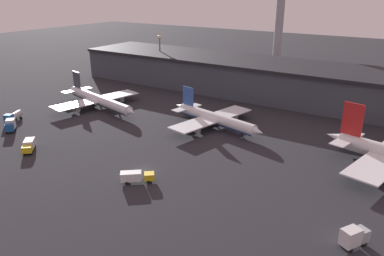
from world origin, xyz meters
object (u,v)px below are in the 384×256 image
object	(u,v)px
airplane_0	(98,100)
service_vehicle_3	(136,176)
service_vehicle_0	(13,117)
service_vehicle_2	(10,125)
service_vehicle_1	(29,145)
service_vehicle_5	(354,237)
control_tower	(280,14)
airplane_1	(215,118)

from	to	relation	value
airplane_0	service_vehicle_3	distance (m)	60.44
service_vehicle_0	service_vehicle_2	size ratio (longest dim) A/B	1.54
service_vehicle_1	service_vehicle_3	bearing A→B (deg)	49.54
airplane_0	service_vehicle_2	size ratio (longest dim) A/B	8.70
airplane_0	service_vehicle_5	world-z (taller)	airplane_0
service_vehicle_1	control_tower	bearing A→B (deg)	129.23
service_vehicle_5	airplane_0	bearing A→B (deg)	101.28
service_vehicle_0	service_vehicle_5	xyz separation A→B (m)	(107.89, -6.51, 0.22)
service_vehicle_0	service_vehicle_3	xyz separation A→B (m)	(61.47, -9.49, -0.26)
control_tower	service_vehicle_3	bearing A→B (deg)	-81.96
airplane_1	service_vehicle_5	xyz separation A→B (m)	(49.13, -38.18, -0.94)
service_vehicle_0	control_tower	xyz separation A→B (m)	(41.80, 129.80, 26.79)
airplane_0	control_tower	xyz separation A→B (m)	(29.10, 103.62, 25.53)
service_vehicle_5	control_tower	distance (m)	153.80
airplane_1	service_vehicle_3	bearing A→B (deg)	-73.35
airplane_0	service_vehicle_0	xyz separation A→B (m)	(-12.71, -26.18, -1.26)
service_vehicle_2	airplane_0	bearing A→B (deg)	123.87
airplane_1	service_vehicle_0	world-z (taller)	airplane_1
airplane_0	airplane_1	bearing A→B (deg)	19.67
airplane_0	service_vehicle_3	world-z (taller)	airplane_0
service_vehicle_0	service_vehicle_5	bearing A→B (deg)	60.49
airplane_1	service_vehicle_1	xyz separation A→B (m)	(-33.56, -43.46, -1.31)
service_vehicle_0	service_vehicle_5	distance (m)	108.08
airplane_1	service_vehicle_3	xyz separation A→B (m)	(2.71, -41.16, -1.42)
airplane_0	service_vehicle_0	size ratio (longest dim) A/B	5.65
service_vehicle_1	airplane_1	bearing A→B (deg)	98.24
service_vehicle_3	service_vehicle_5	xyz separation A→B (m)	(46.41, 2.98, 0.47)
airplane_0	service_vehicle_0	world-z (taller)	airplane_0
service_vehicle_1	control_tower	size ratio (longest dim) A/B	0.13
service_vehicle_0	control_tower	world-z (taller)	control_tower
airplane_0	service_vehicle_2	distance (m)	32.34
service_vehicle_3	service_vehicle_5	world-z (taller)	service_vehicle_5
service_vehicle_1	service_vehicle_2	bearing A→B (deg)	-152.98
airplane_1	control_tower	size ratio (longest dim) A/B	0.74
control_tower	airplane_0	bearing A→B (deg)	-105.68
service_vehicle_3	control_tower	xyz separation A→B (m)	(-19.67, 139.29, 27.04)
service_vehicle_5	service_vehicle_3	bearing A→B (deg)	123.92
service_vehicle_0	service_vehicle_3	size ratio (longest dim) A/B	1.06
airplane_0	service_vehicle_3	size ratio (longest dim) A/B	5.97
service_vehicle_1	service_vehicle_5	bearing A→B (deg)	49.57
service_vehicle_2	service_vehicle_5	bearing A→B (deg)	42.90
airplane_1	control_tower	xyz separation A→B (m)	(-16.96, 98.13, 25.63)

